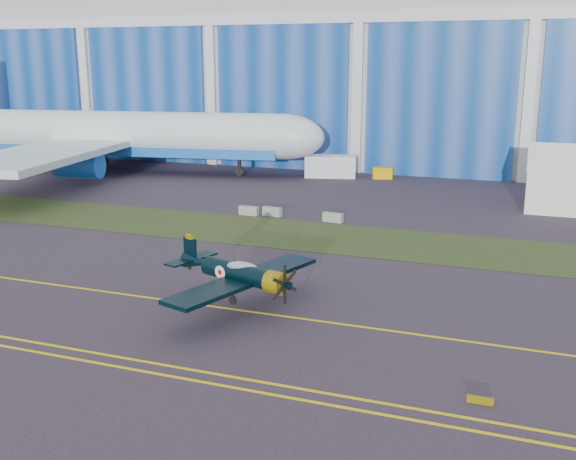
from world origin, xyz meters
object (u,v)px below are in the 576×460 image
(warbird, at_px, (238,273))
(tug, at_px, (382,173))
(jetliner, at_px, (104,85))
(shipping_container, at_px, (330,166))

(warbird, distance_m, tug, 50.58)
(jetliner, height_order, tug, jetliner)
(warbird, xyz_separation_m, tug, (-2.12, 50.51, -1.67))
(shipping_container, distance_m, tug, 6.90)
(warbird, distance_m, shipping_container, 50.01)
(jetliner, relative_size, tug, 30.42)
(jetliner, xyz_separation_m, shipping_container, (30.55, 6.25, -10.49))
(jetliner, bearing_deg, warbird, -56.78)
(shipping_container, bearing_deg, tug, -3.17)
(tug, bearing_deg, warbird, -107.23)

